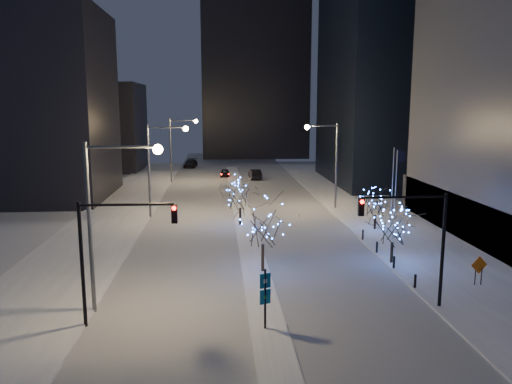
{
  "coord_description": "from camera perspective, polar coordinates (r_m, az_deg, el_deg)",
  "views": [
    {
      "loc": [
        -2.62,
        -26.38,
        12.0
      ],
      "look_at": [
        0.44,
        13.67,
        5.0
      ],
      "focal_mm": 35.0,
      "sensor_mm": 36.0,
      "label": 1
    }
  ],
  "objects": [
    {
      "name": "wayfinding_sign",
      "position": [
        27.07,
        1.05,
        -11.5
      ],
      "size": [
        0.6,
        0.29,
        3.47
      ],
      "rotation": [
        0.0,
        0.0,
        0.37
      ],
      "color": "black",
      "rests_on": "ground"
    },
    {
      "name": "bollards",
      "position": [
        40.22,
        14.53,
        -6.91
      ],
      "size": [
        0.16,
        12.16,
        0.9
      ],
      "color": "black",
      "rests_on": "east_sidewalk"
    },
    {
      "name": "road",
      "position": [
        62.59,
        -1.88,
        -1.16
      ],
      "size": [
        20.0,
        130.0,
        0.02
      ],
      "primitive_type": "cube",
      "color": "#9DA2AB",
      "rests_on": "ground"
    },
    {
      "name": "traffic_signal_east",
      "position": [
        30.58,
        18.04,
        -4.3
      ],
      "size": [
        5.26,
        0.43,
        7.0
      ],
      "color": "black",
      "rests_on": "ground"
    },
    {
      "name": "street_lamp_w_mid",
      "position": [
        54.03,
        -11.08,
        3.86
      ],
      "size": [
        4.4,
        0.56,
        10.0
      ],
      "color": "#595E66",
      "rests_on": "ground"
    },
    {
      "name": "holiday_tree_median_far",
      "position": [
        49.68,
        -1.85,
        -0.26
      ],
      "size": [
        3.9,
        3.9,
        4.79
      ],
      "color": "black",
      "rests_on": "median"
    },
    {
      "name": "filler_west_far",
      "position": [
        99.25,
        -18.12,
        7.09
      ],
      "size": [
        18.0,
        16.0,
        16.0
      ],
      "primitive_type": "cube",
      "color": "black",
      "rests_on": "ground"
    },
    {
      "name": "median",
      "position": [
        57.68,
        -1.66,
        -2.05
      ],
      "size": [
        2.0,
        80.0,
        0.15
      ],
      "primitive_type": "cube",
      "color": "white",
      "rests_on": "ground"
    },
    {
      "name": "west_sidewalk",
      "position": [
        49.22,
        -17.65,
        -4.61
      ],
      "size": [
        8.0,
        90.0,
        0.15
      ],
      "primitive_type": "cube",
      "color": "white",
      "rests_on": "ground"
    },
    {
      "name": "ground",
      "position": [
        29.09,
        1.23,
        -14.47
      ],
      "size": [
        160.0,
        160.0,
        0.0
      ],
      "primitive_type": "plane",
      "color": "silver",
      "rests_on": "ground"
    },
    {
      "name": "construction_sign",
      "position": [
        36.64,
        24.13,
        -7.9
      ],
      "size": [
        1.2,
        0.24,
        1.99
      ],
      "rotation": [
        0.0,
        0.0,
        0.16
      ],
      "color": "black",
      "rests_on": "east_sidewalk"
    },
    {
      "name": "car_far",
      "position": [
        98.59,
        -7.48,
        3.27
      ],
      "size": [
        2.79,
        5.59,
        1.56
      ],
      "primitive_type": "imported",
      "rotation": [
        0.0,
        0.0,
        -0.12
      ],
      "color": "black",
      "rests_on": "ground"
    },
    {
      "name": "street_lamp_w_near",
      "position": [
        29.59,
        -16.62,
        -1.25
      ],
      "size": [
        4.4,
        0.56,
        10.0
      ],
      "color": "#595E66",
      "rests_on": "ground"
    },
    {
      "name": "horizon_block",
      "position": [
        119.03,
        -0.2,
        14.22
      ],
      "size": [
        24.0,
        14.0,
        42.0
      ],
      "primitive_type": "cube",
      "color": "black",
      "rests_on": "ground"
    },
    {
      "name": "flagpoles",
      "position": [
        47.02,
        15.57,
        0.71
      ],
      "size": [
        1.35,
        2.6,
        8.0
      ],
      "color": "silver",
      "rests_on": "east_sidewalk"
    },
    {
      "name": "holiday_tree_plaza_near",
      "position": [
        39.14,
        15.38,
        -3.72
      ],
      "size": [
        4.3,
        4.3,
        4.49
      ],
      "color": "black",
      "rests_on": "east_sidewalk"
    },
    {
      "name": "car_mid",
      "position": [
        82.24,
        -0.13,
        2.06
      ],
      "size": [
        2.05,
        5.0,
        1.61
      ],
      "primitive_type": "imported",
      "rotation": [
        0.0,
        0.0,
        3.21
      ],
      "color": "black",
      "rests_on": "ground"
    },
    {
      "name": "street_lamp_east",
      "position": [
        58.05,
        8.32,
        4.3
      ],
      "size": [
        3.9,
        0.56,
        10.0
      ],
      "color": "#595E66",
      "rests_on": "ground"
    },
    {
      "name": "car_near",
      "position": [
        84.94,
        -3.57,
        2.19
      ],
      "size": [
        1.66,
        3.88,
        1.31
      ],
      "primitive_type": "imported",
      "rotation": [
        0.0,
        0.0,
        -0.03
      ],
      "color": "black",
      "rests_on": "ground"
    },
    {
      "name": "street_lamp_w_far",
      "position": [
        78.82,
        -8.99,
        5.76
      ],
      "size": [
        4.4,
        0.56,
        10.0
      ],
      "color": "#595E66",
      "rests_on": "ground"
    },
    {
      "name": "east_sidewalk",
      "position": [
        51.02,
        16.02,
        -4.02
      ],
      "size": [
        10.0,
        90.0,
        0.15
      ],
      "primitive_type": "cube",
      "color": "white",
      "rests_on": "ground"
    },
    {
      "name": "filler_west_near",
      "position": [
        71.06,
        -25.62,
        8.93
      ],
      "size": [
        22.0,
        18.0,
        24.0
      ],
      "primitive_type": "cube",
      "color": "black",
      "rests_on": "ground"
    },
    {
      "name": "holiday_tree_median_near",
      "position": [
        35.6,
        0.78,
        -3.5
      ],
      "size": [
        4.79,
        4.79,
        5.56
      ],
      "color": "black",
      "rests_on": "median"
    },
    {
      "name": "holiday_tree_plaza_far",
      "position": [
        49.37,
        13.52,
        -1.2
      ],
      "size": [
        4.13,
        4.13,
        4.08
      ],
      "color": "black",
      "rests_on": "east_sidewalk"
    },
    {
      "name": "traffic_signal_west",
      "position": [
        27.96,
        -16.3,
        -5.53
      ],
      "size": [
        5.26,
        0.43,
        7.0
      ],
      "color": "black",
      "rests_on": "ground"
    }
  ]
}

